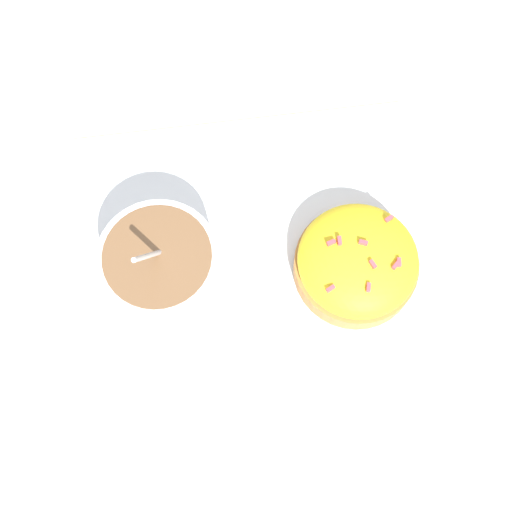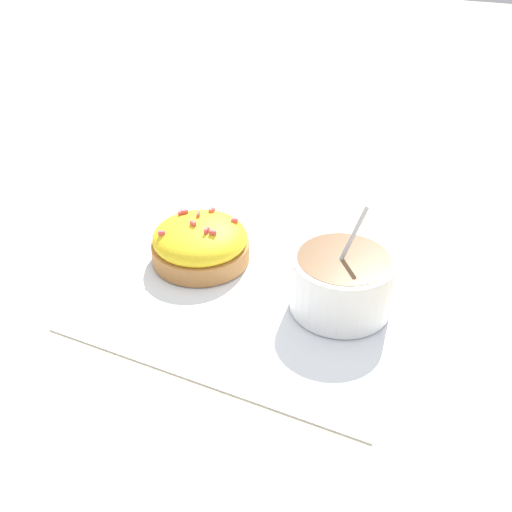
% 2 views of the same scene
% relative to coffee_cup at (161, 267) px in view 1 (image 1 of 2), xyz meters
% --- Properties ---
extents(ground_plane, '(3.00, 3.00, 0.00)m').
position_rel_coffee_cup_xyz_m(ground_plane, '(0.08, -0.01, -0.03)').
color(ground_plane, '#C6B793').
extents(paper_napkin, '(0.32, 0.31, 0.00)m').
position_rel_coffee_cup_xyz_m(paper_napkin, '(0.08, -0.01, -0.03)').
color(paper_napkin, white).
rests_on(paper_napkin, ground_plane).
extents(coffee_cup, '(0.10, 0.12, 0.10)m').
position_rel_coffee_cup_xyz_m(coffee_cup, '(0.00, 0.00, 0.00)').
color(coffee_cup, white).
rests_on(coffee_cup, paper_napkin).
extents(frosted_pastry, '(0.10, 0.10, 0.05)m').
position_rel_coffee_cup_xyz_m(frosted_pastry, '(0.16, -0.02, -0.01)').
color(frosted_pastry, '#B2753D').
rests_on(frosted_pastry, paper_napkin).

